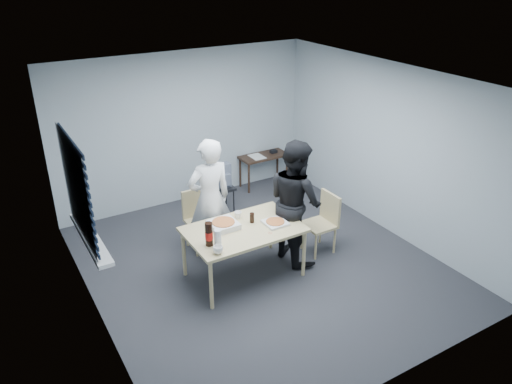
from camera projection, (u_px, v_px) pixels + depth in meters
room at (80, 197)px, 5.73m from camera, size 5.00×5.00×5.00m
dining_table at (244, 232)px, 6.53m from camera, size 1.50×0.95×0.73m
chair_far at (199, 215)px, 7.31m from camera, size 0.42×0.42×0.89m
chair_right at (324, 219)px, 7.21m from camera, size 0.42×0.42×0.89m
person_white at (210, 199)px, 6.94m from camera, size 0.65×0.42×1.77m
person_black at (295, 201)px, 6.88m from camera, size 0.47×0.86×1.77m
side_table at (264, 159)px, 9.27m from camera, size 0.91×0.40×0.60m
stool at (222, 193)px, 8.26m from camera, size 0.36×0.36×0.50m
backpack at (222, 176)px, 8.12m from camera, size 0.29×0.21×0.41m
pizza_box_a at (223, 224)px, 6.52m from camera, size 0.35×0.35×0.09m
pizza_box_b at (275, 223)px, 6.61m from camera, size 0.29×0.29×0.04m
mug_a at (218, 250)px, 5.95m from camera, size 0.17×0.17×0.10m
mug_b at (238, 215)px, 6.75m from camera, size 0.10×0.10×0.09m
cola_glass at (252, 218)px, 6.63m from camera, size 0.08×0.08×0.14m
soda_bottle at (209, 235)px, 6.07m from camera, size 0.10×0.10×0.31m
plastic_cups at (218, 238)px, 6.09m from camera, size 0.11×0.11×0.21m
rubber_band at (270, 233)px, 6.40m from camera, size 0.06×0.06×0.00m
papers at (257, 157)px, 9.16m from camera, size 0.30×0.37×0.01m
black_box at (274, 151)px, 9.33m from camera, size 0.14×0.11×0.05m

